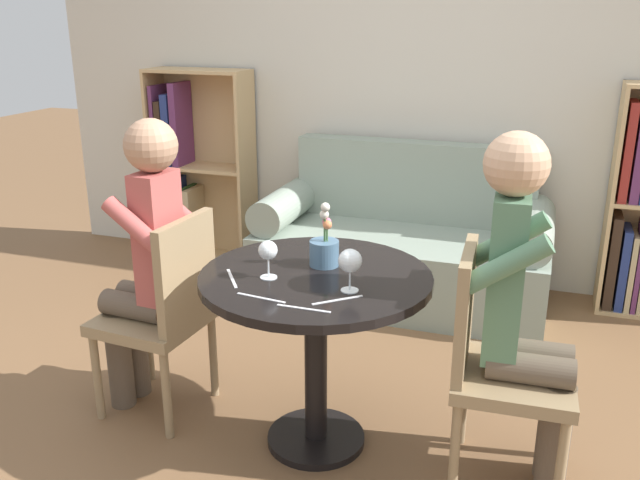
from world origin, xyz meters
name	(u,v)px	position (x,y,z in m)	size (l,w,h in m)	color
ground_plane	(316,441)	(0.00, 0.00, 0.00)	(16.00, 16.00, 0.00)	brown
back_wall	(425,68)	(0.00, 2.02, 1.35)	(5.20, 0.05, 2.70)	beige
round_table	(316,312)	(0.00, 0.00, 0.58)	(0.89, 0.89, 0.74)	black
couch	(403,249)	(0.00, 1.59, 0.31)	(1.72, 0.80, 0.92)	gray
bookshelf_left	(192,172)	(-1.58, 1.86, 0.61)	(0.70, 0.28, 1.32)	tan
chair_left	(166,308)	(-0.68, 0.01, 0.49)	(0.45, 0.45, 0.90)	#937A56
chair_right	(494,358)	(0.68, 0.02, 0.49)	(0.44, 0.44, 0.90)	#937A56
person_left	(146,260)	(-0.76, 0.02, 0.70)	(0.43, 0.36, 1.29)	brown
person_right	(524,305)	(0.76, 0.03, 0.72)	(0.43, 0.35, 1.32)	brown
wine_glass_left	(268,251)	(-0.15, -0.09, 0.85)	(0.07, 0.07, 0.15)	white
wine_glass_right	(350,262)	(0.17, -0.11, 0.85)	(0.09, 0.09, 0.16)	white
flower_vase	(325,249)	(0.00, 0.10, 0.81)	(0.12, 0.12, 0.26)	slate
knife_left_setting	(338,300)	(0.15, -0.21, 0.74)	(0.15, 0.14, 0.00)	silver
fork_left_setting	(304,309)	(0.07, -0.31, 0.74)	(0.19, 0.01, 0.00)	silver
knife_right_setting	(261,298)	(-0.10, -0.28, 0.74)	(0.19, 0.03, 0.00)	silver
fork_right_setting	(232,278)	(-0.28, -0.15, 0.74)	(0.12, 0.16, 0.00)	silver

